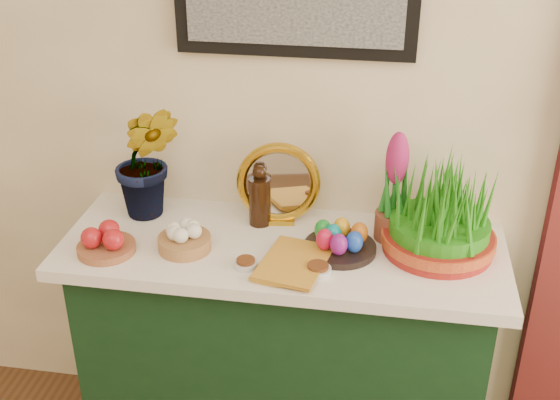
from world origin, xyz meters
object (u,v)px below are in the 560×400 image
object	(u,v)px
sideboard	(282,358)
hyacinth_green	(145,142)
mirror	(278,184)
book	(264,256)
wheatgrass_sabzeh	(441,215)

from	to	relation	value
sideboard	hyacinth_green	distance (m)	0.87
mirror	sideboard	bearing A→B (deg)	-75.52
sideboard	hyacinth_green	bearing A→B (deg)	166.04
book	mirror	bearing A→B (deg)	101.51
hyacinth_green	mirror	size ratio (longest dim) A/B	1.88
sideboard	book	distance (m)	0.50
hyacinth_green	book	size ratio (longest dim) A/B	2.13
mirror	book	distance (m)	0.28
book	wheatgrass_sabzeh	bearing A→B (deg)	27.65
mirror	book	size ratio (longest dim) A/B	1.14
hyacinth_green	mirror	world-z (taller)	hyacinth_green
sideboard	book	size ratio (longest dim) A/B	5.24
mirror	book	xyz separation A→B (m)	(0.00, -0.26, -0.12)
sideboard	wheatgrass_sabzeh	distance (m)	0.76
hyacinth_green	book	world-z (taller)	hyacinth_green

